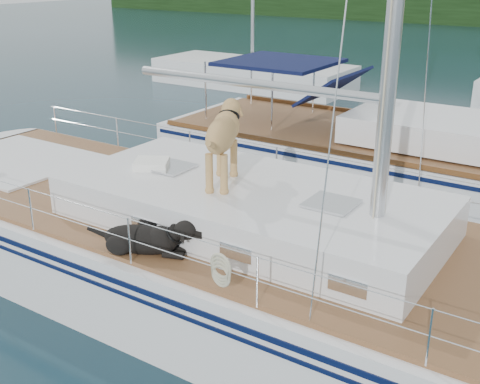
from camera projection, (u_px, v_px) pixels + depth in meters
The scene contains 4 objects.
ground at pixel (206, 287), 9.20m from camera, with size 120.00×120.00×0.00m, color black.
main_sailboat at pixel (210, 249), 8.90m from camera, with size 12.00×3.80×14.01m.
neighbor_sailboat at pixel (412, 164), 12.81m from camera, with size 11.00×3.50×13.30m.
bg_boat_west at pixel (252, 75), 24.07m from camera, with size 8.00×3.00×11.65m.
Camera 1 is at (4.88, -6.45, 4.65)m, focal length 45.00 mm.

